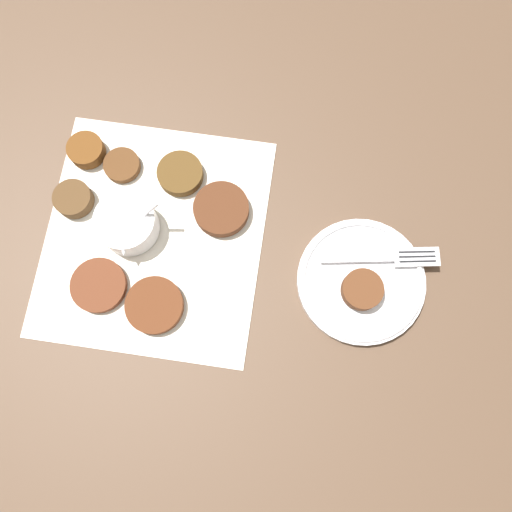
{
  "coord_description": "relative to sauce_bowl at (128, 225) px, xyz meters",
  "views": [
    {
      "loc": [
        0.24,
        0.15,
        0.74
      ],
      "look_at": [
        0.07,
        0.16,
        0.02
      ],
      "focal_mm": 35.0,
      "sensor_mm": 36.0,
      "label": 1
    }
  ],
  "objects": [
    {
      "name": "sauce_bowl",
      "position": [
        0.0,
        0.0,
        0.0
      ],
      "size": [
        0.1,
        0.1,
        0.08
      ],
      "color": "silver",
      "rests_on": "napkin"
    },
    {
      "name": "fritter_6",
      "position": [
        -0.13,
        -0.07,
        -0.01
      ],
      "size": [
        0.06,
        0.06,
        0.02
      ],
      "color": "#593314",
      "rests_on": "napkin"
    },
    {
      "name": "fritter_5",
      "position": [
        -0.1,
        -0.01,
        -0.01
      ],
      "size": [
        0.06,
        0.06,
        0.01
      ],
      "color": "#4D2F18",
      "rests_on": "napkin"
    },
    {
      "name": "fritter_4",
      "position": [
        -0.05,
        -0.09,
        -0.01
      ],
      "size": [
        0.06,
        0.06,
        0.02
      ],
      "color": "#4A321C",
      "rests_on": "napkin"
    },
    {
      "name": "fritter_on_plate",
      "position": [
        0.11,
        0.34,
        0.01
      ],
      "size": [
        0.06,
        0.06,
        0.02
      ],
      "color": "#512D19",
      "rests_on": "serving_plate"
    },
    {
      "name": "fork",
      "position": [
        0.06,
        0.39,
        -0.0
      ],
      "size": [
        0.03,
        0.18,
        0.0
      ],
      "color": "silver",
      "rests_on": "serving_plate"
    },
    {
      "name": "fritter_2",
      "position": [
        -0.08,
        0.08,
        -0.01
      ],
      "size": [
        0.07,
        0.07,
        0.02
      ],
      "color": "#4C3418",
      "rests_on": "napkin"
    },
    {
      "name": "fritter_1",
      "position": [
        0.12,
        0.04,
        -0.01
      ],
      "size": [
        0.08,
        0.08,
        0.02
      ],
      "color": "#532A17",
      "rests_on": "napkin"
    },
    {
      "name": "fritter_3",
      "position": [
        -0.02,
        0.14,
        -0.01
      ],
      "size": [
        0.09,
        0.09,
        0.02
      ],
      "color": "#4A2816",
      "rests_on": "napkin"
    },
    {
      "name": "serving_plate",
      "position": [
        0.1,
        0.34,
        -0.01
      ],
      "size": [
        0.19,
        0.19,
        0.02
      ],
      "color": "silver",
      "rests_on": "ground_plane"
    },
    {
      "name": "fritter_0",
      "position": [
        0.09,
        -0.04,
        -0.01
      ],
      "size": [
        0.08,
        0.08,
        0.01
      ],
      "color": "#582D1B",
      "rests_on": "napkin"
    },
    {
      "name": "ground_plane",
      "position": [
        -0.01,
        0.03,
        -0.02
      ],
      "size": [
        4.0,
        4.0,
        0.0
      ],
      "primitive_type": "plane",
      "color": "#4C3828"
    },
    {
      "name": "napkin",
      "position": [
        0.01,
        0.04,
        -0.02
      ],
      "size": [
        0.41,
        0.39,
        0.0
      ],
      "color": "silver",
      "rests_on": "ground_plane"
    }
  ]
}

